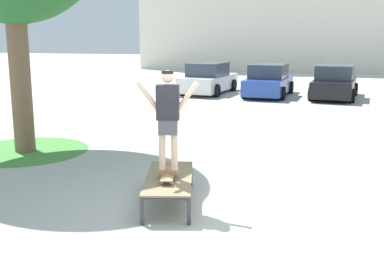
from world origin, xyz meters
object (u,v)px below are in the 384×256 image
car_white (209,79)px  car_black (335,83)px  skate_box (169,179)px  car_blue (269,81)px  skateboard (169,174)px  skater (168,115)px

car_white → car_black: 5.93m
skate_box → car_white: size_ratio=0.46×
car_white → car_blue: 2.98m
skateboard → skater: 0.99m
skateboard → car_white: 15.36m
skate_box → car_white: car_white is taller
skate_box → car_black: (3.19, 14.66, 0.28)m
skater → car_blue: size_ratio=0.39×
car_black → skateboard: bearing=-102.1°
skater → car_white: 15.38m
skate_box → car_black: size_ratio=0.46×
skate_box → skateboard: 0.18m
skater → car_blue: 14.83m
skateboard → car_blue: (0.20, 14.81, 0.15)m
skater → car_black: skater is taller
skater → car_black: (3.16, 14.78, -0.84)m
car_blue → skater: bearing=-90.8°
skateboard → car_blue: bearing=89.2°
car_blue → car_black: (2.96, -0.02, 0.00)m
skate_box → skateboard: size_ratio=2.46×
skateboard → car_black: car_black is taller
skater → car_white: (-2.76, 15.11, -0.84)m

